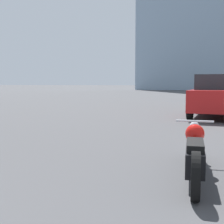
{
  "coord_description": "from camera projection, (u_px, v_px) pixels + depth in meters",
  "views": [
    {
      "loc": [
        3.76,
        0.23,
        1.33
      ],
      "look_at": [
        1.26,
        6.99,
        0.66
      ],
      "focal_mm": 50.0,
      "sensor_mm": 36.0,
      "label": 1
    }
  ],
  "objects": [
    {
      "name": "parked_car_red",
      "position": [
        217.0,
        96.0,
        12.21
      ],
      "size": [
        1.99,
        4.27,
        1.66
      ],
      "rotation": [
        0.0,
        0.0,
        -0.02
      ],
      "color": "red",
      "rests_on": "ground_plane"
    },
    {
      "name": "parked_car_blue",
      "position": [
        221.0,
        90.0,
        22.22
      ],
      "size": [
        1.98,
        4.29,
        1.78
      ],
      "rotation": [
        0.0,
        0.0,
        0.0
      ],
      "color": "#1E3899",
      "rests_on": "ground_plane"
    },
    {
      "name": "motorcycle",
      "position": [
        195.0,
        151.0,
        4.49
      ],
      "size": [
        0.62,
        2.5,
        0.71
      ],
      "rotation": [
        0.0,
        0.0,
        0.11
      ],
      "color": "black",
      "rests_on": "ground_plane"
    }
  ]
}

